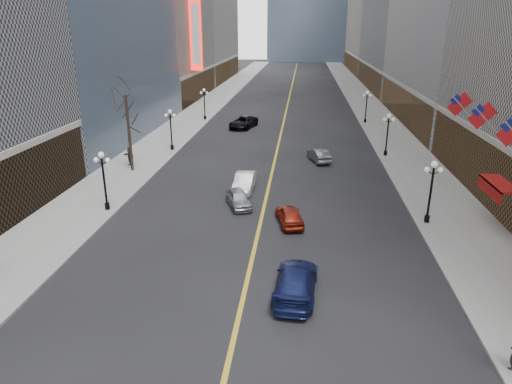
% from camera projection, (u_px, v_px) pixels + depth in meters
% --- Properties ---
extents(sidewalk_east, '(6.00, 230.00, 0.15)m').
position_uv_depth(sidewalk_east, '(376.00, 118.00, 69.68)').
color(sidewalk_east, gray).
rests_on(sidewalk_east, ground).
extents(sidewalk_west, '(6.00, 230.00, 0.15)m').
position_uv_depth(sidewalk_west, '(197.00, 115.00, 72.36)').
color(sidewalk_west, gray).
rests_on(sidewalk_west, ground).
extents(lane_line, '(0.25, 200.00, 0.02)m').
position_uv_depth(lane_line, '(287.00, 106.00, 80.39)').
color(lane_line, gold).
rests_on(lane_line, ground).
extents(streetlamp_east_1, '(1.26, 0.44, 4.52)m').
position_uv_depth(streetlamp_east_1, '(432.00, 186.00, 31.53)').
color(streetlamp_east_1, black).
rests_on(streetlamp_east_1, sidewalk_east).
extents(streetlamp_east_2, '(1.26, 0.44, 4.52)m').
position_uv_depth(streetlamp_east_2, '(388.00, 130.00, 48.35)').
color(streetlamp_east_2, black).
rests_on(streetlamp_east_2, sidewalk_east).
extents(streetlamp_east_3, '(1.26, 0.44, 4.52)m').
position_uv_depth(streetlamp_east_3, '(367.00, 103.00, 65.18)').
color(streetlamp_east_3, black).
rests_on(streetlamp_east_3, sidewalk_east).
extents(streetlamp_west_1, '(1.26, 0.44, 4.52)m').
position_uv_depth(streetlamp_west_1, '(104.00, 175.00, 33.79)').
color(streetlamp_west_1, black).
rests_on(streetlamp_west_1, sidewalk_west).
extents(streetlamp_west_2, '(1.26, 0.44, 4.52)m').
position_uv_depth(streetlamp_west_2, '(171.00, 126.00, 50.61)').
color(streetlamp_west_2, black).
rests_on(streetlamp_west_2, sidewalk_west).
extents(streetlamp_west_3, '(1.26, 0.44, 4.52)m').
position_uv_depth(streetlamp_west_3, '(204.00, 101.00, 67.44)').
color(streetlamp_west_3, black).
rests_on(streetlamp_west_3, sidewalk_west).
extents(flag_4, '(2.87, 0.12, 2.87)m').
position_uv_depth(flag_4, '(485.00, 118.00, 31.56)').
color(flag_4, '#B2B2B7').
rests_on(flag_4, ground).
extents(flag_5, '(2.87, 0.12, 2.87)m').
position_uv_depth(flag_5, '(462.00, 106.00, 36.23)').
color(flag_5, '#B2B2B7').
rests_on(flag_5, ground).
extents(awning_c, '(1.40, 4.00, 0.93)m').
position_uv_depth(awning_c, '(497.00, 185.00, 31.05)').
color(awning_c, maroon).
rests_on(awning_c, ground).
extents(theatre_marquee, '(2.00, 0.55, 12.00)m').
position_uv_depth(theatre_marquee, '(196.00, 34.00, 77.80)').
color(theatre_marquee, red).
rests_on(theatre_marquee, ground).
extents(tree_west_far, '(3.60, 3.60, 7.92)m').
position_uv_depth(tree_west_far, '(127.00, 107.00, 42.16)').
color(tree_west_far, '#2D231C').
rests_on(tree_west_far, sidewalk_west).
extents(car_nb_near, '(2.77, 4.13, 1.31)m').
position_uv_depth(car_nb_near, '(239.00, 198.00, 35.51)').
color(car_nb_near, '#979A9E').
rests_on(car_nb_near, ground).
extents(car_nb_mid, '(1.63, 4.47, 1.46)m').
position_uv_depth(car_nb_mid, '(244.00, 182.00, 39.05)').
color(car_nb_mid, silver).
rests_on(car_nb_mid, ground).
extents(car_nb_far, '(3.95, 6.17, 1.58)m').
position_uv_depth(car_nb_far, '(243.00, 122.00, 62.99)').
color(car_nb_far, black).
rests_on(car_nb_far, ground).
extents(car_sb_near, '(2.52, 5.39, 1.52)m').
position_uv_depth(car_sb_near, '(296.00, 282.00, 23.72)').
color(car_sb_near, '#141B4C').
rests_on(car_sb_near, ground).
extents(car_sb_mid, '(2.42, 4.16, 1.33)m').
position_uv_depth(car_sb_mid, '(289.00, 215.00, 32.32)').
color(car_sb_mid, maroon).
rests_on(car_sb_mid, ground).
extents(car_sb_far, '(2.59, 4.35, 1.35)m').
position_uv_depth(car_sb_far, '(319.00, 155.00, 47.37)').
color(car_sb_far, '#4B5153').
rests_on(car_sb_far, ground).
extents(ped_west_far, '(1.67, 1.48, 1.87)m').
position_uv_depth(ped_west_far, '(130.00, 156.00, 45.35)').
color(ped_west_far, '#2D2119').
rests_on(ped_west_far, sidewalk_west).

